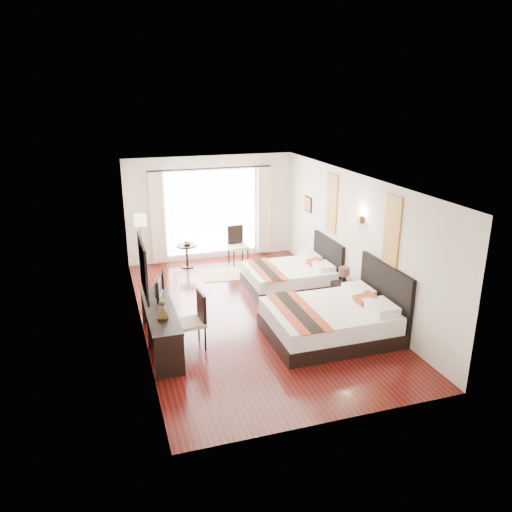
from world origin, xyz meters
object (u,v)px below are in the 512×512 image
object	(u,v)px
side_table	(187,256)
window_chair	(238,252)
vase	(349,286)
television	(156,286)
console_desk	(161,327)
nightstand	(346,296)
desk_chair	(192,331)
table_lamp	(344,273)
bed_far	(292,276)
fruit_bowl	(187,244)
floor_lamp	(140,224)
bed_near	(334,319)

from	to	relation	value
side_table	window_chair	world-z (taller)	window_chair
vase	television	world-z (taller)	television
vase	console_desk	bearing A→B (deg)	-174.59
nightstand	desk_chair	bearing A→B (deg)	-168.03
nightstand	table_lamp	bearing A→B (deg)	100.09
desk_chair	side_table	size ratio (longest dim) A/B	1.72
table_lamp	vase	size ratio (longest dim) A/B	3.11
vase	console_desk	size ratio (longest dim) A/B	0.05
bed_far	television	bearing A→B (deg)	-157.25
television	fruit_bowl	size ratio (longest dim) A/B	3.57
nightstand	window_chair	world-z (taller)	window_chair
floor_lamp	vase	bearing A→B (deg)	-43.26
nightstand	window_chair	distance (m)	3.73
vase	side_table	bearing A→B (deg)	126.48
window_chair	nightstand	bearing A→B (deg)	16.46
side_table	window_chair	xyz separation A→B (m)	(1.35, -0.10, 0.00)
television	window_chair	world-z (taller)	television
nightstand	vase	xyz separation A→B (m)	(-0.02, -0.15, 0.29)
fruit_bowl	vase	bearing A→B (deg)	-53.60
vase	window_chair	world-z (taller)	window_chair
vase	desk_chair	size ratio (longest dim) A/B	0.12
bed_far	desk_chair	size ratio (longest dim) A/B	1.92
bed_near	side_table	xyz separation A→B (m)	(-1.94, 4.65, -0.04)
table_lamp	nightstand	bearing A→B (deg)	-79.91
side_table	console_desk	bearing A→B (deg)	-106.41
bed_far	desk_chair	bearing A→B (deg)	-142.49
table_lamp	vase	bearing A→B (deg)	-89.74
bed_far	console_desk	distance (m)	3.81
table_lamp	television	bearing A→B (deg)	-178.98
bed_far	side_table	size ratio (longest dim) A/B	3.30
console_desk	fruit_bowl	bearing A→B (deg)	73.34
vase	desk_chair	xyz separation A→B (m)	(-3.41, -0.58, -0.24)
bed_near	side_table	bearing A→B (deg)	112.62
console_desk	side_table	bearing A→B (deg)	73.59
bed_near	nightstand	world-z (taller)	bed_near
bed_near	desk_chair	xyz separation A→B (m)	(-2.61, 0.37, -0.02)
bed_near	console_desk	bearing A→B (deg)	169.65
table_lamp	fruit_bowl	distance (m)	4.39
television	window_chair	size ratio (longest dim) A/B	0.71
bed_far	window_chair	world-z (taller)	bed_far
bed_near	television	size ratio (longest dim) A/B	3.26
fruit_bowl	console_desk	bearing A→B (deg)	-106.66
console_desk	fruit_bowl	size ratio (longest dim) A/B	11.02
desk_chair	floor_lamp	bearing A→B (deg)	-88.80
vase	fruit_bowl	xyz separation A→B (m)	(-2.72, 3.69, 0.07)
television	desk_chair	world-z (taller)	television
nightstand	window_chair	bearing A→B (deg)	112.15
nightstand	console_desk	bearing A→B (deg)	-172.44
bed_near	fruit_bowl	world-z (taller)	bed_near
console_desk	floor_lamp	distance (m)	4.11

